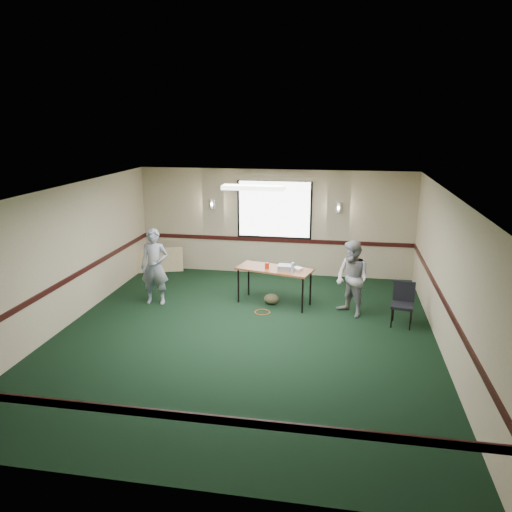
% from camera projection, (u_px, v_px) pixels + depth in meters
% --- Properties ---
extents(ground, '(8.00, 8.00, 0.00)m').
position_uv_depth(ground, '(244.00, 336.00, 9.28)').
color(ground, black).
rests_on(ground, ground).
extents(room_shell, '(8.00, 8.02, 8.00)m').
position_uv_depth(room_shell, '(263.00, 229.00, 10.87)').
color(room_shell, tan).
rests_on(room_shell, ground).
extents(folding_table, '(1.72, 1.03, 0.81)m').
position_uv_depth(folding_table, '(274.00, 271.00, 10.73)').
color(folding_table, '#5D301A').
rests_on(folding_table, ground).
extents(projector, '(0.32, 0.26, 0.11)m').
position_uv_depth(projector, '(286.00, 267.00, 10.59)').
color(projector, gray).
rests_on(projector, folding_table).
extents(game_console, '(0.25, 0.24, 0.05)m').
position_uv_depth(game_console, '(298.00, 269.00, 10.61)').
color(game_console, white).
rests_on(game_console, folding_table).
extents(red_cup, '(0.09, 0.09, 0.13)m').
position_uv_depth(red_cup, '(267.00, 266.00, 10.66)').
color(red_cup, '#B31E0B').
rests_on(red_cup, folding_table).
extents(water_bottle, '(0.07, 0.07, 0.22)m').
position_uv_depth(water_bottle, '(293.00, 268.00, 10.38)').
color(water_bottle, '#80ABD2').
rests_on(water_bottle, folding_table).
extents(duffel_bag, '(0.38, 0.32, 0.23)m').
position_uv_depth(duffel_bag, '(272.00, 299.00, 10.86)').
color(duffel_bag, '#483E29').
rests_on(duffel_bag, ground).
extents(cable_coil, '(0.42, 0.42, 0.02)m').
position_uv_depth(cable_coil, '(262.00, 312.00, 10.42)').
color(cable_coil, '#BC4817').
rests_on(cable_coil, ground).
extents(folded_table, '(1.24, 0.58, 0.64)m').
position_uv_depth(folded_table, '(159.00, 260.00, 13.11)').
color(folded_table, tan).
rests_on(folded_table, ground).
extents(conference_chair, '(0.48, 0.50, 0.85)m').
position_uv_depth(conference_chair, '(403.00, 300.00, 9.72)').
color(conference_chair, black).
rests_on(conference_chair, ground).
extents(person_left, '(0.63, 0.44, 1.66)m').
position_uv_depth(person_left, '(155.00, 267.00, 10.75)').
color(person_left, '#3E5489').
rests_on(person_left, ground).
extents(person_right, '(0.95, 0.96, 1.56)m').
position_uv_depth(person_right, '(352.00, 279.00, 10.09)').
color(person_right, '#7C92C1').
rests_on(person_right, ground).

